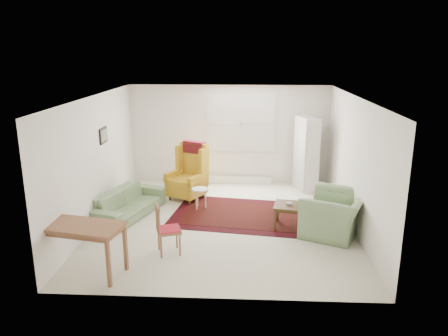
{
  "coord_description": "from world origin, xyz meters",
  "views": [
    {
      "loc": [
        0.43,
        -8.12,
        3.37
      ],
      "look_at": [
        0.0,
        0.3,
        1.05
      ],
      "focal_mm": 35.0,
      "sensor_mm": 36.0,
      "label": 1
    }
  ],
  "objects_px": {
    "desk_chair": "(169,229)",
    "stool": "(200,198)",
    "coffee_table": "(289,216)",
    "cabinet": "(307,154)",
    "desk": "(82,249)",
    "armchair": "(335,210)",
    "wingback_chair": "(186,172)",
    "sofa": "(127,198)"
  },
  "relations": [
    {
      "from": "armchair",
      "to": "wingback_chair",
      "type": "relative_size",
      "value": 0.94
    },
    {
      "from": "sofa",
      "to": "desk_chair",
      "type": "xyz_separation_m",
      "value": [
        1.15,
        -1.65,
        0.05
      ]
    },
    {
      "from": "armchair",
      "to": "wingback_chair",
      "type": "bearing_deg",
      "value": -96.59
    },
    {
      "from": "stool",
      "to": "desk_chair",
      "type": "relative_size",
      "value": 0.53
    },
    {
      "from": "sofa",
      "to": "coffee_table",
      "type": "bearing_deg",
      "value": -78.95
    },
    {
      "from": "coffee_table",
      "to": "desk_chair",
      "type": "distance_m",
      "value": 2.47
    },
    {
      "from": "cabinet",
      "to": "sofa",
      "type": "bearing_deg",
      "value": -169.39
    },
    {
      "from": "armchair",
      "to": "stool",
      "type": "bearing_deg",
      "value": -89.62
    },
    {
      "from": "coffee_table",
      "to": "desk_chair",
      "type": "height_order",
      "value": "desk_chair"
    },
    {
      "from": "coffee_table",
      "to": "cabinet",
      "type": "relative_size",
      "value": 0.31
    },
    {
      "from": "stool",
      "to": "desk_chair",
      "type": "xyz_separation_m",
      "value": [
        -0.3,
        -2.15,
        0.21
      ]
    },
    {
      "from": "desk_chair",
      "to": "stool",
      "type": "bearing_deg",
      "value": -26.24
    },
    {
      "from": "stool",
      "to": "sofa",
      "type": "bearing_deg",
      "value": -161.03
    },
    {
      "from": "desk",
      "to": "coffee_table",
      "type": "bearing_deg",
      "value": 31.07
    },
    {
      "from": "coffee_table",
      "to": "desk",
      "type": "xyz_separation_m",
      "value": [
        -3.32,
        -2.0,
        0.17
      ]
    },
    {
      "from": "armchair",
      "to": "desk_chair",
      "type": "xyz_separation_m",
      "value": [
        -2.94,
        -0.96,
        -0.03
      ]
    },
    {
      "from": "sofa",
      "to": "cabinet",
      "type": "xyz_separation_m",
      "value": [
        3.9,
        1.99,
        0.51
      ]
    },
    {
      "from": "coffee_table",
      "to": "desk",
      "type": "relative_size",
      "value": 0.44
    },
    {
      "from": "armchair",
      "to": "desk",
      "type": "height_order",
      "value": "armchair"
    },
    {
      "from": "coffee_table",
      "to": "sofa",
      "type": "bearing_deg",
      "value": 173.0
    },
    {
      "from": "wingback_chair",
      "to": "cabinet",
      "type": "height_order",
      "value": "cabinet"
    },
    {
      "from": "sofa",
      "to": "stool",
      "type": "xyz_separation_m",
      "value": [
        1.45,
        0.5,
        -0.16
      ]
    },
    {
      "from": "armchair",
      "to": "coffee_table",
      "type": "distance_m",
      "value": 0.9
    },
    {
      "from": "sofa",
      "to": "wingback_chair",
      "type": "distance_m",
      "value": 1.58
    },
    {
      "from": "wingback_chair",
      "to": "coffee_table",
      "type": "bearing_deg",
      "value": -6.42
    },
    {
      "from": "sofa",
      "to": "coffee_table",
      "type": "xyz_separation_m",
      "value": [
        3.27,
        -0.4,
        -0.16
      ]
    },
    {
      "from": "wingback_chair",
      "to": "stool",
      "type": "xyz_separation_m",
      "value": [
        0.37,
        -0.64,
        -0.42
      ]
    },
    {
      "from": "sofa",
      "to": "armchair",
      "type": "xyz_separation_m",
      "value": [
        4.09,
        -0.69,
        0.08
      ]
    },
    {
      "from": "stool",
      "to": "cabinet",
      "type": "relative_size",
      "value": 0.26
    },
    {
      "from": "desk",
      "to": "desk_chair",
      "type": "xyz_separation_m",
      "value": [
        1.2,
        0.75,
        0.04
      ]
    },
    {
      "from": "cabinet",
      "to": "wingback_chair",
      "type": "bearing_deg",
      "value": -179.59
    },
    {
      "from": "stool",
      "to": "armchair",
      "type": "bearing_deg",
      "value": -24.18
    },
    {
      "from": "coffee_table",
      "to": "desk",
      "type": "distance_m",
      "value": 3.88
    },
    {
      "from": "coffee_table",
      "to": "stool",
      "type": "bearing_deg",
      "value": 153.8
    },
    {
      "from": "stool",
      "to": "desk",
      "type": "height_order",
      "value": "desk"
    },
    {
      "from": "stool",
      "to": "desk",
      "type": "distance_m",
      "value": 3.27
    },
    {
      "from": "sofa",
      "to": "wingback_chair",
      "type": "height_order",
      "value": "wingback_chair"
    },
    {
      "from": "wingback_chair",
      "to": "desk",
      "type": "distance_m",
      "value": 3.72
    },
    {
      "from": "armchair",
      "to": "cabinet",
      "type": "relative_size",
      "value": 0.68
    },
    {
      "from": "armchair",
      "to": "desk",
      "type": "distance_m",
      "value": 4.48
    },
    {
      "from": "wingback_chair",
      "to": "desk",
      "type": "bearing_deg",
      "value": -79.07
    },
    {
      "from": "armchair",
      "to": "coffee_table",
      "type": "xyz_separation_m",
      "value": [
        -0.82,
        0.29,
        -0.24
      ]
    }
  ]
}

